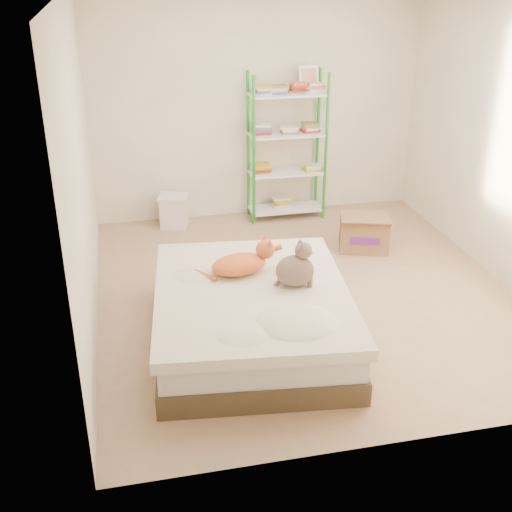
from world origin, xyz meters
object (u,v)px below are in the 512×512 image
object	(u,v)px
orange_cat	(239,262)
cardboard_box	(364,233)
shelf_unit	(287,141)
bed	(252,316)
white_bin	(174,211)
grey_cat	(295,264)

from	to	relation	value
orange_cat	cardboard_box	size ratio (longest dim) A/B	0.90
shelf_unit	cardboard_box	xyz separation A→B (m)	(0.57, -1.08, -0.74)
bed	orange_cat	world-z (taller)	orange_cat
orange_cat	cardboard_box	world-z (taller)	orange_cat
shelf_unit	white_bin	distance (m)	1.52
bed	orange_cat	bearing A→B (deg)	106.03
shelf_unit	white_bin	bearing A→B (deg)	-178.67
bed	shelf_unit	distance (m)	2.87
bed	orange_cat	distance (m)	0.45
grey_cat	white_bin	world-z (taller)	grey_cat
cardboard_box	white_bin	bearing A→B (deg)	168.67
bed	grey_cat	world-z (taller)	grey_cat
shelf_unit	cardboard_box	distance (m)	1.43
bed	shelf_unit	size ratio (longest dim) A/B	1.17
bed	grey_cat	distance (m)	0.55
shelf_unit	bed	bearing A→B (deg)	-110.45
white_bin	bed	bearing A→B (deg)	-82.03
orange_cat	grey_cat	xyz separation A→B (m)	(0.39, -0.28, 0.07)
orange_cat	grey_cat	world-z (taller)	grey_cat
grey_cat	cardboard_box	bearing A→B (deg)	-33.26
bed	cardboard_box	distance (m)	2.18
grey_cat	cardboard_box	size ratio (longest dim) A/B	0.61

